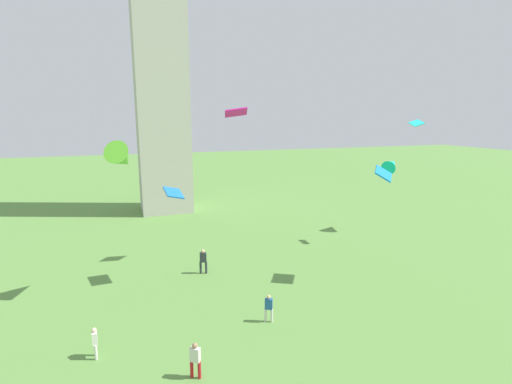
{
  "coord_description": "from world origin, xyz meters",
  "views": [
    {
      "loc": [
        -9.61,
        -5.11,
        11.29
      ],
      "look_at": [
        -2.71,
        14.07,
        7.28
      ],
      "focal_mm": 26.55,
      "sensor_mm": 36.0,
      "label": 1
    }
  ],
  "objects": [
    {
      "name": "monument_obelisk",
      "position": [
        -4.6,
        41.87,
        22.4
      ],
      "size": [
        5.86,
        5.86,
        44.8
      ],
      "color": "#B7B2A8",
      "rests_on": "ground_plane"
    },
    {
      "name": "person_0",
      "position": [
        -7.1,
        9.75,
        0.95
      ],
      "size": [
        0.5,
        0.46,
        1.68
      ],
      "rotation": [
        0.0,
        0.0,
        5.65
      ],
      "color": "red",
      "rests_on": "ground_plane"
    },
    {
      "name": "person_1",
      "position": [
        -11.32,
        12.77,
        0.88
      ],
      "size": [
        0.26,
        0.48,
        1.55
      ],
      "rotation": [
        0.0,
        0.0,
        1.63
      ],
      "color": "silver",
      "rests_on": "ground_plane"
    },
    {
      "name": "person_2",
      "position": [
        -2.34,
        13.01,
        0.91
      ],
      "size": [
        0.48,
        0.41,
        1.61
      ],
      "rotation": [
        0.0,
        0.0,
        5.78
      ],
      "color": "silver",
      "rests_on": "ground_plane"
    },
    {
      "name": "person_3",
      "position": [
        -4.38,
        20.9,
        1.05
      ],
      "size": [
        0.56,
        0.39,
        1.85
      ],
      "rotation": [
        0.0,
        0.0,
        6.02
      ],
      "color": "#2D3338",
      "rests_on": "ground_plane"
    },
    {
      "name": "kite_flying_0",
      "position": [
        -6.4,
        20.24,
        6.34
      ],
      "size": [
        1.24,
        1.76,
        0.7
      ],
      "rotation": [
        0.0,
        0.0,
        1.64
      ],
      "color": "blue"
    },
    {
      "name": "kite_flying_1",
      "position": [
        -9.5,
        19.41,
        8.84
      ],
      "size": [
        2.29,
        2.88,
        2.26
      ],
      "rotation": [
        0.0,
        0.0,
        2.77
      ],
      "color": "#60C02E"
    },
    {
      "name": "kite_flying_2",
      "position": [
        -1.21,
        22.66,
        11.67
      ],
      "size": [
        1.89,
        1.37,
        0.78
      ],
      "rotation": [
        0.0,
        0.0,
        2.95
      ],
      "color": "#E21896"
    },
    {
      "name": "kite_flying_3",
      "position": [
        6.96,
        15.66,
        7.61
      ],
      "size": [
        1.95,
        1.88,
        1.0
      ],
      "rotation": [
        0.0,
        0.0,
        0.87
      ],
      "color": "#1480DD"
    },
    {
      "name": "kite_flying_4",
      "position": [
        15.78,
        25.59,
        6.71
      ],
      "size": [
        2.65,
        2.43,
        1.84
      ],
      "rotation": [
        0.0,
        0.0,
        2.17
      ],
      "color": "#0CC9B6"
    },
    {
      "name": "kite_flying_5",
      "position": [
        14.7,
        21.45,
        10.83
      ],
      "size": [
        1.12,
        1.48,
        0.65
      ],
      "rotation": [
        0.0,
        0.0,
        4.47
      ],
      "color": "#22EDF0"
    }
  ]
}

